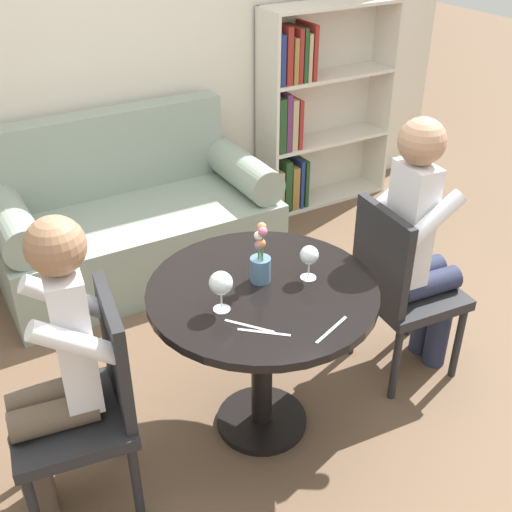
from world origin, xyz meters
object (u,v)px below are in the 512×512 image
Objects in this scene: chair_right at (399,285)px; wine_glass_right at (309,256)px; wine_glass_left at (221,284)px; chair_left at (88,399)px; couch at (135,223)px; flower_vase at (260,261)px; bookshelf_right at (308,112)px; person_left at (55,372)px; person_right at (420,247)px.

chair_right is 0.63m from wine_glass_right.
chair_left is at bearing 175.62° from wine_glass_left.
wine_glass_left is (-0.20, -1.55, 0.53)m from couch.
chair_left is 0.82m from flower_vase.
flower_vase reaches higher than chair_left.
bookshelf_right is 1.12× the size of person_left.
chair_left is at bearing 94.73° from person_right.
wine_glass_left is 0.24m from flower_vase.
person_left is at bearing 174.28° from wine_glass_left.
wine_glass_right is (-0.62, -0.02, 0.15)m from person_right.
wine_glass_right is 0.19m from flower_vase.
couch is 1.65m from wine_glass_left.
bookshelf_right is at bearing 48.60° from wine_glass_left.
wine_glass_right is at bearing 2.50° from wine_glass_left.
bookshelf_right is 2.78m from chair_left.
couch reaches higher than chair_left.
chair_left is (-2.13, -1.78, -0.18)m from bookshelf_right.
wine_glass_right is at bearing 98.45° from chair_right.
flower_vase is at bearing 100.52° from person_left.
chair_left is 0.73× the size of person_left.
couch is at bearing 82.56° from wine_glass_left.
wine_glass_right is at bearing -24.38° from flower_vase.
bookshelf_right reaches higher than person_left.
chair_left is at bearing 84.70° from person_left.
chair_right is (0.73, -1.50, 0.18)m from couch.
person_right is at bearing -4.10° from flower_vase.
person_left is (-0.09, 0.02, 0.15)m from chair_left.
bookshelf_right is at bearing 138.01° from chair_left.
flower_vase is (0.02, -1.45, 0.50)m from couch.
person_left is at bearing 94.39° from chair_right.
person_left is 1.63m from person_right.
chair_left is 0.63m from wine_glass_left.
person_right is at bearing -108.26° from bookshelf_right.
person_right is at bearing 98.10° from chair_left.
wine_glass_left is 1.12× the size of wine_glass_right.
couch is at bearing 30.68° from chair_right.
person_right is at bearing 2.05° from wine_glass_right.
couch is 1.68m from chair_left.
wine_glass_left is (-1.02, -0.04, 0.16)m from person_right.
person_right reaches higher than couch.
wine_glass_right is (0.92, -0.02, 0.33)m from chair_left.
wine_glass_left is at bearing 92.41° from person_left.
flower_vase reaches higher than wine_glass_left.
bookshelf_right is 8.49× the size of wine_glass_left.
bookshelf_right is 2.83m from person_left.
person_right is 0.81m from flower_vase.
flower_vase is (-1.38, -1.72, 0.14)m from bookshelf_right.
flower_vase is at bearing 90.65° from person_right.
bookshelf_right is at bearing -13.50° from person_right.
couch is at bearing 159.33° from person_left.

